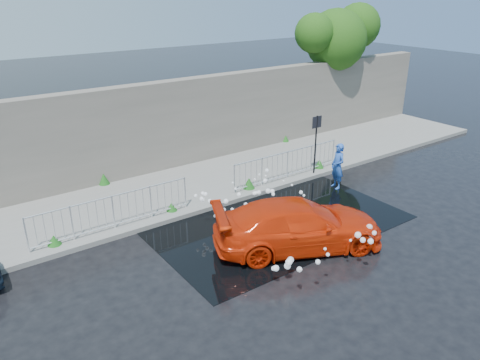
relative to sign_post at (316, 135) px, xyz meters
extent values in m
plane|color=black|center=(-4.20, -3.10, -1.72)|extent=(90.00, 90.00, 0.00)
cube|color=slate|center=(-4.20, 1.90, -1.65)|extent=(30.00, 4.00, 0.15)
cube|color=slate|center=(-4.20, -0.10, -1.64)|extent=(30.00, 0.25, 0.16)
cube|color=#615B51|center=(-4.20, 4.10, 0.18)|extent=(30.00, 0.60, 3.50)
cube|color=black|center=(-3.70, -2.10, -1.72)|extent=(8.00, 5.00, 0.01)
cylinder|color=black|center=(0.00, 0.00, -0.47)|extent=(0.06, 0.06, 2.50)
cube|color=black|center=(0.00, 0.00, 0.53)|extent=(0.45, 0.04, 0.45)
cylinder|color=#332114|center=(5.80, 5.10, 0.78)|extent=(0.36, 0.36, 5.00)
sphere|color=#19420F|center=(5.30, 4.30, 2.88)|extent=(3.02, 3.02, 3.02)
sphere|color=#19420F|center=(6.80, 4.30, 3.48)|extent=(2.27, 2.27, 2.27)
sphere|color=#19420F|center=(3.80, 4.30, 3.28)|extent=(1.88, 1.88, 1.88)
cylinder|color=silver|center=(-10.70, 0.25, -1.02)|extent=(0.05, 0.05, 1.10)
cylinder|color=silver|center=(-5.70, 0.25, -1.02)|extent=(0.05, 0.05, 1.10)
cylinder|color=silver|center=(-8.20, 0.25, -0.50)|extent=(5.00, 0.04, 0.04)
cylinder|color=silver|center=(-8.20, 0.25, -1.45)|extent=(5.00, 0.04, 0.04)
cylinder|color=silver|center=(-3.70, 0.25, -1.02)|extent=(0.05, 0.05, 1.10)
cylinder|color=silver|center=(1.30, 0.25, -1.02)|extent=(0.05, 0.05, 1.10)
cylinder|color=silver|center=(-1.20, 0.25, -0.50)|extent=(5.00, 0.04, 0.04)
cylinder|color=silver|center=(-1.20, 0.25, -1.45)|extent=(5.00, 0.04, 0.04)
cone|color=#165218|center=(-10.00, 0.30, -1.42)|extent=(0.40, 0.40, 0.30)
cone|color=#165218|center=(-6.20, 0.30, -1.43)|extent=(0.36, 0.36, 0.28)
cone|color=#165218|center=(-3.00, 0.30, -1.37)|extent=(0.44, 0.44, 0.40)
cone|color=#165218|center=(0.60, 0.30, -1.39)|extent=(0.38, 0.38, 0.36)
cone|color=#165218|center=(-7.20, 3.80, -1.36)|extent=(0.42, 0.42, 0.42)
cone|color=#165218|center=(1.80, 3.80, -1.42)|extent=(0.34, 0.34, 0.30)
sphere|color=white|center=(-2.80, -2.67, -1.38)|extent=(0.17, 0.17, 0.17)
sphere|color=white|center=(-2.83, -0.51, -0.65)|extent=(0.14, 0.14, 0.14)
sphere|color=white|center=(-3.89, -1.44, -0.88)|extent=(0.14, 0.14, 0.14)
sphere|color=white|center=(-5.81, -2.61, -1.44)|extent=(0.15, 0.15, 0.15)
sphere|color=white|center=(-3.41, -1.53, -0.93)|extent=(0.15, 0.15, 0.15)
sphere|color=white|center=(-2.49, -1.94, -1.06)|extent=(0.13, 0.13, 0.13)
sphere|color=white|center=(-5.86, -1.09, -0.71)|extent=(0.12, 0.12, 0.12)
sphere|color=white|center=(-5.88, -1.88, -0.97)|extent=(0.10, 0.10, 0.10)
sphere|color=white|center=(-5.16, -1.39, -0.87)|extent=(0.16, 0.16, 0.16)
sphere|color=white|center=(-2.53, -1.07, -0.93)|extent=(0.06, 0.06, 0.06)
sphere|color=white|center=(-5.04, -1.56, -1.12)|extent=(0.10, 0.10, 0.10)
sphere|color=white|center=(-3.88, -2.24, -1.13)|extent=(0.10, 0.10, 0.10)
sphere|color=white|center=(-2.54, -2.78, -1.40)|extent=(0.16, 0.16, 0.16)
sphere|color=white|center=(-2.45, -2.04, -1.15)|extent=(0.09, 0.09, 0.09)
sphere|color=white|center=(-3.48, -0.67, -0.78)|extent=(0.07, 0.07, 0.07)
sphere|color=white|center=(-5.31, -2.58, -1.57)|extent=(0.17, 0.17, 0.17)
sphere|color=white|center=(-5.46, -1.73, -0.94)|extent=(0.11, 0.11, 0.11)
sphere|color=white|center=(-4.01, -1.44, -0.87)|extent=(0.12, 0.12, 0.12)
sphere|color=white|center=(-2.51, -1.49, -0.95)|extent=(0.08, 0.08, 0.08)
sphere|color=white|center=(-2.97, -2.27, -1.24)|extent=(0.11, 0.11, 0.11)
sphere|color=white|center=(-4.72, -2.69, -1.31)|extent=(0.08, 0.08, 0.08)
sphere|color=white|center=(-3.03, -0.70, -0.74)|extent=(0.07, 0.07, 0.07)
sphere|color=white|center=(-5.87, -0.75, -0.73)|extent=(0.10, 0.10, 0.10)
sphere|color=white|center=(-5.56, -0.83, -0.73)|extent=(0.14, 0.14, 0.14)
sphere|color=white|center=(-5.45, -2.53, -1.50)|extent=(0.09, 0.09, 0.09)
sphere|color=white|center=(-3.48, -1.67, -0.97)|extent=(0.12, 0.12, 0.12)
sphere|color=white|center=(-5.80, -1.05, -0.78)|extent=(0.14, 0.14, 0.14)
sphere|color=white|center=(-5.51, -1.70, -1.07)|extent=(0.13, 0.13, 0.13)
sphere|color=white|center=(-4.92, -2.45, -1.45)|extent=(0.11, 0.11, 0.11)
sphere|color=white|center=(-5.55, -2.48, -1.34)|extent=(0.08, 0.08, 0.08)
sphere|color=white|center=(-4.48, -2.70, -1.50)|extent=(0.08, 0.08, 0.08)
sphere|color=white|center=(-2.87, -2.52, -1.39)|extent=(0.13, 0.13, 0.13)
sphere|color=white|center=(-3.29, -0.67, -0.64)|extent=(0.07, 0.07, 0.07)
sphere|color=white|center=(-4.38, -0.80, -0.85)|extent=(0.09, 0.09, 0.09)
sphere|color=white|center=(-4.52, -1.20, -0.88)|extent=(0.14, 0.14, 0.14)
sphere|color=white|center=(-4.44, -0.72, -0.65)|extent=(0.07, 0.07, 0.07)
sphere|color=white|center=(-4.07, -1.42, -0.88)|extent=(0.13, 0.13, 0.13)
sphere|color=white|center=(-4.57, -1.82, -1.12)|extent=(0.18, 0.18, 0.18)
sphere|color=white|center=(-2.73, -2.07, -1.15)|extent=(0.08, 0.08, 0.08)
sphere|color=white|center=(-3.33, -1.04, -0.74)|extent=(0.15, 0.15, 0.15)
sphere|color=white|center=(-3.36, -2.69, -1.51)|extent=(0.08, 0.08, 0.08)
sphere|color=white|center=(-4.57, -1.64, -1.05)|extent=(0.13, 0.13, 0.13)
sphere|color=white|center=(-3.58, -1.52, -0.88)|extent=(0.17, 0.17, 0.17)
sphere|color=white|center=(-5.55, -0.65, -0.77)|extent=(0.12, 0.12, 0.12)
sphere|color=white|center=(-5.67, -1.85, -1.02)|extent=(0.14, 0.14, 0.14)
sphere|color=white|center=(-5.61, -1.15, -0.82)|extent=(0.12, 0.12, 0.12)
sphere|color=white|center=(-3.97, -5.42, -0.79)|extent=(0.07, 0.07, 0.07)
sphere|color=white|center=(-5.41, -5.69, -0.76)|extent=(0.13, 0.13, 0.13)
sphere|color=white|center=(-5.66, -4.93, -1.07)|extent=(0.17, 0.17, 0.17)
sphere|color=white|center=(-2.74, -5.03, -0.95)|extent=(0.18, 0.18, 0.18)
sphere|color=white|center=(-5.98, -4.74, -1.24)|extent=(0.13, 0.13, 0.13)
sphere|color=white|center=(-5.64, -4.87, -1.23)|extent=(0.18, 0.18, 0.18)
sphere|color=white|center=(-5.89, -5.60, -0.83)|extent=(0.08, 0.08, 0.08)
sphere|color=white|center=(-3.11, -4.62, -1.60)|extent=(0.09, 0.09, 0.09)
sphere|color=white|center=(-3.61, -4.84, -1.53)|extent=(0.12, 0.12, 0.12)
sphere|color=white|center=(-3.49, -5.26, -0.85)|extent=(0.18, 0.18, 0.18)
sphere|color=white|center=(-5.45, -4.77, -1.17)|extent=(0.18, 0.18, 0.18)
sphere|color=white|center=(-3.25, -5.59, -0.72)|extent=(0.13, 0.13, 0.13)
sphere|color=white|center=(-3.69, -5.84, -0.71)|extent=(0.15, 0.15, 0.15)
sphere|color=white|center=(-3.20, -4.91, -1.12)|extent=(0.08, 0.08, 0.08)
sphere|color=white|center=(-5.80, -5.47, -0.95)|extent=(0.14, 0.14, 0.14)
sphere|color=white|center=(-4.28, -4.85, -1.21)|extent=(0.08, 0.08, 0.08)
sphere|color=white|center=(-2.73, -5.15, -1.21)|extent=(0.17, 0.17, 0.17)
sphere|color=white|center=(-5.97, -4.82, -1.19)|extent=(0.16, 0.16, 0.16)
sphere|color=white|center=(-4.95, -5.57, -0.79)|extent=(0.10, 0.10, 0.10)
sphere|color=white|center=(-3.66, -5.57, -0.81)|extent=(0.15, 0.15, 0.15)
imported|color=red|center=(-4.20, -3.69, -1.01)|extent=(5.29, 3.80, 1.42)
imported|color=blue|center=(-0.08, -1.30, -0.86)|extent=(0.55, 0.71, 1.73)
camera|label=1|loc=(-12.50, -12.37, 5.33)|focal=35.00mm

